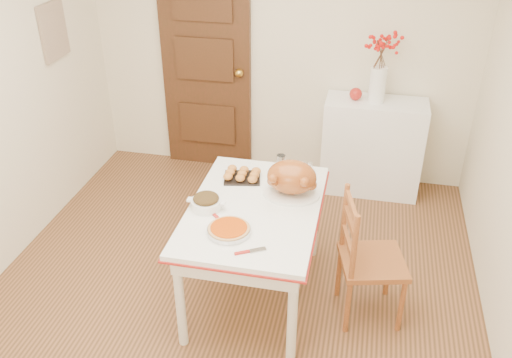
% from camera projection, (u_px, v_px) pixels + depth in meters
% --- Properties ---
extents(floor, '(3.50, 4.00, 0.00)m').
position_uv_depth(floor, '(227.00, 303.00, 3.86)').
color(floor, '#4B321A').
rests_on(floor, ground).
extents(wall_back, '(3.50, 0.00, 2.50)m').
position_uv_depth(wall_back, '(281.00, 46.00, 4.91)').
color(wall_back, beige).
rests_on(wall_back, ground).
extents(door_back, '(0.85, 0.06, 2.06)m').
position_uv_depth(door_back, '(206.00, 65.00, 5.12)').
color(door_back, '#352210').
rests_on(door_back, ground).
extents(photo_board, '(0.03, 0.35, 0.45)m').
position_uv_depth(photo_board, '(53.00, 31.00, 4.43)').
color(photo_board, tan).
rests_on(photo_board, ground).
extents(sideboard, '(0.88, 0.39, 0.88)m').
position_uv_depth(sideboard, '(372.00, 147.00, 4.97)').
color(sideboard, white).
rests_on(sideboard, floor).
extents(kitchen_table, '(0.86, 1.25, 0.75)m').
position_uv_depth(kitchen_table, '(254.00, 252.00, 3.76)').
color(kitchen_table, white).
rests_on(kitchen_table, floor).
extents(chair_oak, '(0.49, 0.49, 0.92)m').
position_uv_depth(chair_oak, '(373.00, 259.00, 3.56)').
color(chair_oak, '#9E5128').
rests_on(chair_oak, floor).
extents(berry_vase, '(0.33, 0.33, 0.64)m').
position_uv_depth(berry_vase, '(380.00, 66.00, 4.59)').
color(berry_vase, white).
rests_on(berry_vase, sideboard).
extents(apple, '(0.11, 0.11, 0.11)m').
position_uv_depth(apple, '(356.00, 94.00, 4.76)').
color(apple, '#A71E17').
rests_on(apple, sideboard).
extents(turkey_platter, '(0.44, 0.38, 0.25)m').
position_uv_depth(turkey_platter, '(292.00, 179.00, 3.63)').
color(turkey_platter, '#A2541B').
rests_on(turkey_platter, kitchen_table).
extents(pumpkin_pie, '(0.34, 0.34, 0.06)m').
position_uv_depth(pumpkin_pie, '(229.00, 229.00, 3.31)').
color(pumpkin_pie, '#B33B04').
rests_on(pumpkin_pie, kitchen_table).
extents(stuffing_dish, '(0.30, 0.27, 0.10)m').
position_uv_depth(stuffing_dish, '(206.00, 202.00, 3.53)').
color(stuffing_dish, brown).
rests_on(stuffing_dish, kitchen_table).
extents(rolls_tray, '(0.29, 0.24, 0.07)m').
position_uv_depth(rolls_tray, '(242.00, 175.00, 3.86)').
color(rolls_tray, '#C87728').
rests_on(rolls_tray, kitchen_table).
extents(pie_server, '(0.19, 0.14, 0.01)m').
position_uv_depth(pie_server, '(250.00, 251.00, 3.16)').
color(pie_server, silver).
rests_on(pie_server, kitchen_table).
extents(carving_knife, '(0.22, 0.21, 0.01)m').
position_uv_depth(carving_knife, '(223.00, 223.00, 3.40)').
color(carving_knife, silver).
rests_on(carving_knife, kitchen_table).
extents(drinking_glass, '(0.08, 0.08, 0.11)m').
position_uv_depth(drinking_glass, '(281.00, 162.00, 3.97)').
color(drinking_glass, white).
rests_on(drinking_glass, kitchen_table).
extents(shaker_pair, '(0.09, 0.05, 0.08)m').
position_uv_depth(shaker_pair, '(306.00, 167.00, 3.93)').
color(shaker_pair, white).
rests_on(shaker_pair, kitchen_table).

